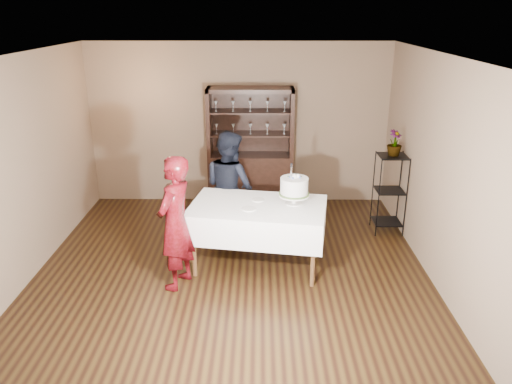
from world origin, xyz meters
TOP-DOWN VIEW (x-y plane):
  - floor at (0.00, 0.00)m, footprint 5.00×5.00m
  - ceiling at (0.00, 0.00)m, footprint 5.00×5.00m
  - back_wall at (0.00, 2.50)m, footprint 5.00×0.02m
  - wall_left at (-2.50, 0.00)m, footprint 0.02×5.00m
  - wall_right at (2.50, 0.00)m, footprint 0.02×5.00m
  - china_hutch at (0.20, 2.25)m, footprint 1.40×0.48m
  - plant_etagere at (2.28, 1.20)m, footprint 0.42×0.42m
  - cake_table at (0.33, 0.10)m, footprint 1.84×1.30m
  - woman at (-0.63, -0.40)m, footprint 0.58×0.70m
  - man at (-0.07, 0.91)m, footprint 0.98×0.99m
  - cake at (0.79, 0.15)m, footprint 0.40×0.40m
  - plate_near at (0.22, -0.05)m, footprint 0.24×0.24m
  - plate_far at (0.34, 0.26)m, footprint 0.19×0.19m
  - potted_plant at (2.29, 1.20)m, footprint 0.30×0.30m

SIDE VIEW (x-z plane):
  - floor at x=0.00m, z-range 0.00..0.00m
  - cake_table at x=0.33m, z-range 0.23..1.08m
  - plant_etagere at x=2.28m, z-range 0.05..1.25m
  - china_hutch at x=0.20m, z-range -0.34..1.66m
  - man at x=-0.07m, z-range 0.00..1.61m
  - woman at x=-0.63m, z-range 0.00..1.64m
  - plate_near at x=0.22m, z-range 0.85..0.87m
  - plate_far at x=0.34m, z-range 0.85..0.87m
  - cake at x=0.79m, z-range 0.80..1.34m
  - back_wall at x=0.00m, z-range 0.00..2.70m
  - wall_left at x=-2.50m, z-range 0.00..2.70m
  - wall_right at x=2.50m, z-range 0.00..2.70m
  - potted_plant at x=2.29m, z-range 1.19..1.56m
  - ceiling at x=0.00m, z-range 2.70..2.70m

